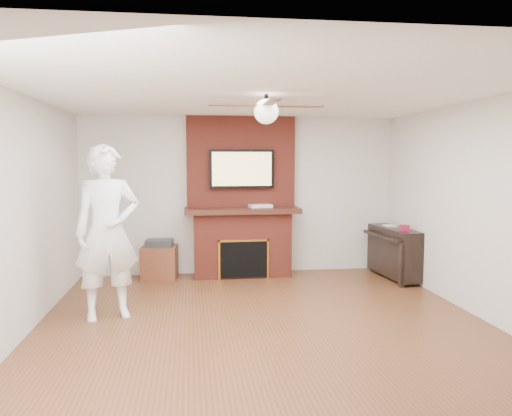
{
  "coord_description": "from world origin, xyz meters",
  "views": [
    {
      "loc": [
        -0.8,
        -5.21,
        1.81
      ],
      "look_at": [
        0.01,
        0.9,
        1.22
      ],
      "focal_mm": 35.0,
      "sensor_mm": 36.0,
      "label": 1
    }
  ],
  "objects": [
    {
      "name": "ceiling_fan",
      "position": [
        -0.0,
        0.0,
        2.33
      ],
      "size": [
        1.21,
        1.21,
        0.31
      ],
      "color": "black",
      "rests_on": "room_shell"
    },
    {
      "name": "piano",
      "position": [
        2.31,
        2.0,
        0.42
      ],
      "size": [
        0.55,
        1.22,
        0.87
      ],
      "rotation": [
        0.0,
        0.0,
        0.09
      ],
      "color": "black",
      "rests_on": "ground"
    },
    {
      "name": "candle_green",
      "position": [
        -0.03,
        2.33,
        0.05
      ],
      "size": [
        0.07,
        0.07,
        0.09
      ],
      "primitive_type": "cylinder",
      "color": "#4B7E32",
      "rests_on": "ground"
    },
    {
      "name": "cable_box",
      "position": [
        0.29,
        2.45,
        1.1
      ],
      "size": [
        0.38,
        0.26,
        0.05
      ],
      "primitive_type": "cube",
      "rotation": [
        0.0,
        0.0,
        0.2
      ],
      "color": "silver",
      "rests_on": "fireplace"
    },
    {
      "name": "candle_blue",
      "position": [
        0.18,
        2.31,
        0.03
      ],
      "size": [
        0.06,
        0.06,
        0.07
      ],
      "primitive_type": "cylinder",
      "color": "#3551A0",
      "rests_on": "ground"
    },
    {
      "name": "candle_orange",
      "position": [
        -0.08,
        2.29,
        0.06
      ],
      "size": [
        0.07,
        0.07,
        0.12
      ],
      "primitive_type": "cylinder",
      "color": "orange",
      "rests_on": "ground"
    },
    {
      "name": "candle_cream",
      "position": [
        0.03,
        2.34,
        0.05
      ],
      "size": [
        0.09,
        0.09,
        0.1
      ],
      "primitive_type": "cylinder",
      "color": "beige",
      "rests_on": "ground"
    },
    {
      "name": "person",
      "position": [
        -1.74,
        0.58,
        1.0
      ],
      "size": [
        0.85,
        0.69,
        2.0
      ],
      "primitive_type": "imported",
      "rotation": [
        0.0,
        0.0,
        0.32
      ],
      "color": "white",
      "rests_on": "ground"
    },
    {
      "name": "side_table",
      "position": [
        -1.28,
        2.48,
        0.28
      ],
      "size": [
        0.56,
        0.56,
        0.6
      ],
      "rotation": [
        0.0,
        0.0,
        -0.08
      ],
      "color": "#5A2B19",
      "rests_on": "ground"
    },
    {
      "name": "candle_blue_extra",
      "position": [
        0.04,
        2.31,
        0.03
      ],
      "size": [
        0.06,
        0.06,
        0.07
      ],
      "primitive_type": "cylinder",
      "color": "#303892",
      "rests_on": "ground"
    },
    {
      "name": "room_shell",
      "position": [
        0.0,
        0.0,
        1.25
      ],
      "size": [
        5.36,
        5.86,
        2.86
      ],
      "color": "#522D18",
      "rests_on": "ground"
    },
    {
      "name": "tv",
      "position": [
        0.0,
        2.5,
        1.68
      ],
      "size": [
        1.0,
        0.08,
        0.6
      ],
      "color": "black",
      "rests_on": "fireplace"
    },
    {
      "name": "fireplace",
      "position": [
        0.0,
        2.55,
        1.0
      ],
      "size": [
        1.78,
        0.64,
        2.5
      ],
      "color": "maroon",
      "rests_on": "ground"
    }
  ]
}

